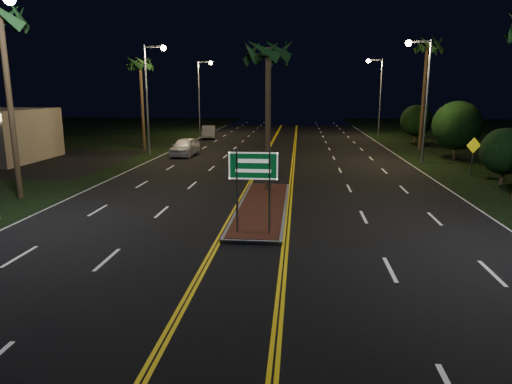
# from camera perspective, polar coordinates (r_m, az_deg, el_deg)

# --- Properties ---
(ground) EXTENTS (120.00, 120.00, 0.00)m
(ground) POSITION_cam_1_polar(r_m,az_deg,el_deg) (14.58, -1.45, -9.03)
(ground) COLOR black
(ground) RESTS_ON ground
(median_island) EXTENTS (2.25, 10.25, 0.17)m
(median_island) POSITION_cam_1_polar(r_m,az_deg,el_deg) (21.19, 0.80, -1.89)
(median_island) COLOR gray
(median_island) RESTS_ON ground
(highway_sign) EXTENTS (1.80, 0.08, 3.20)m
(highway_sign) POSITION_cam_1_polar(r_m,az_deg,el_deg) (16.61, -0.35, 2.28)
(highway_sign) COLOR gray
(highway_sign) RESTS_ON ground
(streetlight_left_mid) EXTENTS (1.91, 0.44, 9.00)m
(streetlight_left_mid) POSITION_cam_1_polar(r_m,az_deg,el_deg) (39.42, -13.03, 12.63)
(streetlight_left_mid) COLOR gray
(streetlight_left_mid) RESTS_ON ground
(streetlight_left_far) EXTENTS (1.91, 0.44, 9.00)m
(streetlight_left_far) POSITION_cam_1_polar(r_m,az_deg,el_deg) (58.76, -6.80, 12.71)
(streetlight_left_far) COLOR gray
(streetlight_left_far) RESTS_ON ground
(streetlight_right_mid) EXTENTS (1.91, 0.44, 9.00)m
(streetlight_right_mid) POSITION_cam_1_polar(r_m,az_deg,el_deg) (36.58, 20.08, 12.24)
(streetlight_right_mid) COLOR gray
(streetlight_right_mid) RESTS_ON ground
(streetlight_right_far) EXTENTS (1.91, 0.44, 9.00)m
(streetlight_right_far) POSITION_cam_1_polar(r_m,az_deg,el_deg) (56.19, 14.95, 12.40)
(streetlight_right_far) COLOR gray
(streetlight_right_far) RESTS_ON ground
(palm_median) EXTENTS (2.40, 2.40, 8.30)m
(palm_median) POSITION_cam_1_polar(r_m,az_deg,el_deg) (24.10, 1.55, 17.08)
(palm_median) COLOR #382819
(palm_median) RESTS_ON ground
(palm_left_near) EXTENTS (2.40, 2.40, 9.80)m
(palm_left_near) POSITION_cam_1_polar(r_m,az_deg,el_deg) (25.92, -29.35, 18.36)
(palm_left_near) COLOR #382819
(palm_left_near) RESTS_ON ground
(palm_left_far) EXTENTS (2.40, 2.40, 8.80)m
(palm_left_far) POSITION_cam_1_polar(r_m,az_deg,el_deg) (43.97, -14.29, 15.25)
(palm_left_far) COLOR #382819
(palm_left_far) RESTS_ON ground
(palm_right_far) EXTENTS (2.40, 2.40, 10.30)m
(palm_right_far) POSITION_cam_1_polar(r_m,az_deg,el_deg) (45.04, 20.62, 16.57)
(palm_right_far) COLOR #382819
(palm_right_far) RESTS_ON ground
(shrub_near) EXTENTS (2.70, 2.70, 3.30)m
(shrub_near) POSITION_cam_1_polar(r_m,az_deg,el_deg) (30.11, 28.65, 4.48)
(shrub_near) COLOR #382819
(shrub_near) RESTS_ON ground
(shrub_mid) EXTENTS (3.78, 3.78, 4.62)m
(shrub_mid) POSITION_cam_1_polar(r_m,az_deg,el_deg) (39.54, 23.83, 7.65)
(shrub_mid) COLOR #382819
(shrub_mid) RESTS_ON ground
(shrub_far) EXTENTS (3.24, 3.24, 3.96)m
(shrub_far) POSITION_cam_1_polar(r_m,az_deg,el_deg) (51.03, 19.39, 8.42)
(shrub_far) COLOR #382819
(shrub_far) RESTS_ON ground
(car_near) EXTENTS (2.53, 5.36, 1.75)m
(car_near) POSITION_cam_1_polar(r_m,az_deg,el_deg) (39.15, -8.89, 5.78)
(car_near) COLOR white
(car_near) RESTS_ON ground
(car_far) EXTENTS (2.88, 5.22, 1.65)m
(car_far) POSITION_cam_1_polar(r_m,az_deg,el_deg) (53.66, -5.93, 7.60)
(car_far) COLOR silver
(car_far) RESTS_ON ground
(warning_sign) EXTENTS (0.98, 0.33, 2.43)m
(warning_sign) POSITION_cam_1_polar(r_m,az_deg,el_deg) (32.79, 25.50, 4.68)
(warning_sign) COLOR gray
(warning_sign) RESTS_ON ground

